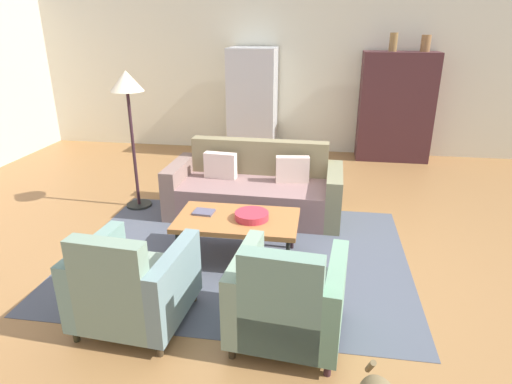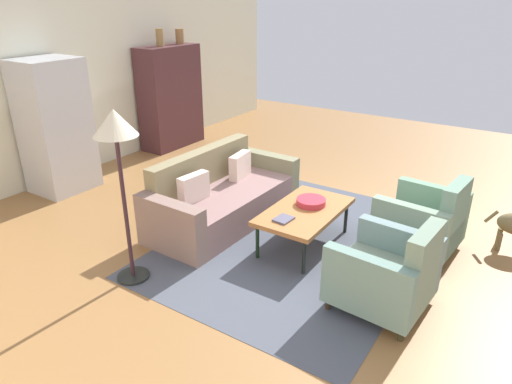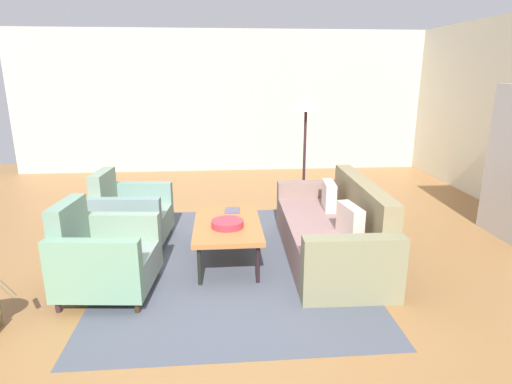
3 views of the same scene
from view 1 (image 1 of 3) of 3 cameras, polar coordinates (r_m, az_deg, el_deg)
The scene contains 14 objects.
ground_plane at distance 4.47m, azimuth 2.60°, elevation -8.85°, with size 11.77×11.77×0.00m, color olive.
wall_back at distance 8.05m, azimuth 6.14°, elevation 15.19°, with size 9.81×0.12×2.80m, color beige.
area_rug at distance 4.56m, azimuth -2.26°, elevation -8.17°, with size 3.40×2.60×0.01m, color #4A505C.
couch at distance 5.45m, azimuth -0.03°, elevation 0.27°, with size 2.12×0.95×0.86m.
coffee_table at distance 4.33m, azimuth -2.46°, elevation -3.85°, with size 1.20×0.70×0.44m.
armchair_left at distance 3.56m, azimuth -15.99°, elevation -11.92°, with size 0.86×0.86×0.88m.
armchair_right at distance 3.29m, azimuth 4.03°, elevation -14.12°, with size 0.87×0.87×0.88m.
fruit_bowl at distance 4.28m, azimuth -0.56°, elevation -3.10°, with size 0.33×0.33×0.07m, color #B52D3C.
book_stack at distance 4.45m, azimuth -6.84°, elevation -2.62°, with size 0.21×0.18×0.02m.
cabinet at distance 7.86m, azimuth 17.74°, elevation 10.49°, with size 1.20×0.51×1.80m.
vase_tall at distance 7.72m, azimuth 17.50°, elevation 18.17°, with size 0.13×0.13×0.29m, color olive.
vase_round at distance 7.81m, azimuth 21.28°, elevation 17.64°, with size 0.15×0.15×0.26m, color olive.
refrigerator at distance 7.76m, azimuth -0.44°, elevation 11.53°, with size 0.80×0.73×1.85m.
floor_lamp at distance 5.53m, azimuth -16.41°, elevation 12.15°, with size 0.40×0.40×1.72m.
Camera 1 is at (0.39, -3.85, 2.25)m, focal length 30.64 mm.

